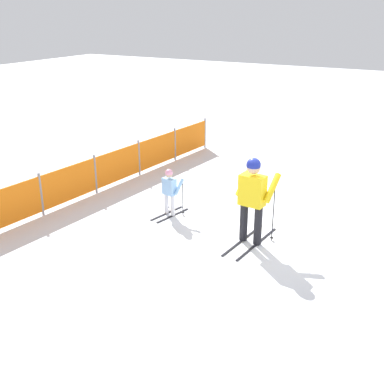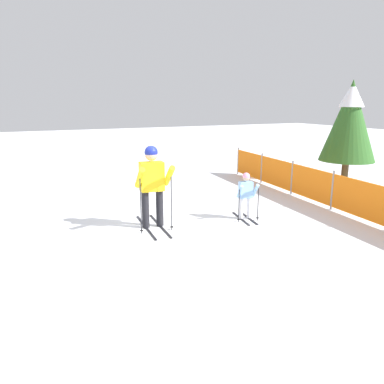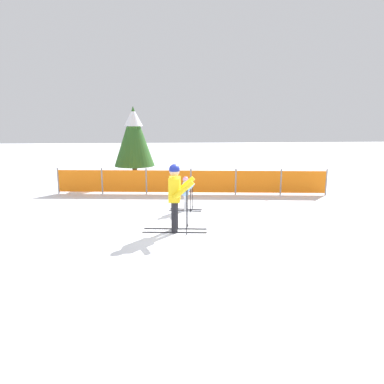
{
  "view_description": "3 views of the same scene",
  "coord_description": "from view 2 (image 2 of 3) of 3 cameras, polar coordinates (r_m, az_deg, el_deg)",
  "views": [
    {
      "loc": [
        -8.25,
        -3.08,
        4.38
      ],
      "look_at": [
        -0.12,
        1.48,
        0.79
      ],
      "focal_mm": 45.0,
      "sensor_mm": 36.0,
      "label": 1
    },
    {
      "loc": [
        7.06,
        -2.44,
        2.63
      ],
      "look_at": [
        0.13,
        0.88,
        0.77
      ],
      "focal_mm": 35.0,
      "sensor_mm": 36.0,
      "label": 2
    },
    {
      "loc": [
        -0.32,
        -9.22,
        3.0
      ],
      "look_at": [
        0.28,
        0.81,
        0.88
      ],
      "focal_mm": 35.0,
      "sensor_mm": 36.0,
      "label": 3
    }
  ],
  "objects": [
    {
      "name": "safety_fence",
      "position": [
        9.87,
        20.63,
        0.24
      ],
      "size": [
        10.1,
        0.95,
        0.99
      ],
      "rotation": [
        0.0,
        0.0,
        -0.09
      ],
      "color": "gray",
      "rests_on": "ground_plane"
    },
    {
      "name": "skier_adult",
      "position": [
        7.84,
        -6.09,
        1.89
      ],
      "size": [
        1.68,
        0.78,
        1.75
      ],
      "rotation": [
        0.0,
        0.0,
        -0.09
      ],
      "color": "black",
      "rests_on": "ground_plane"
    },
    {
      "name": "ground_plane",
      "position": [
        7.93,
        -6.18,
        -5.85
      ],
      "size": [
        60.0,
        60.0,
        0.0
      ],
      "primitive_type": "plane",
      "color": "white"
    },
    {
      "name": "conifer_far",
      "position": [
        13.45,
        22.93,
        10.13
      ],
      "size": [
        1.79,
        1.79,
        3.32
      ],
      "color": "#4C3823",
      "rests_on": "ground_plane"
    },
    {
      "name": "skier_child",
      "position": [
        8.55,
        8.21,
        -0.07
      ],
      "size": [
        1.04,
        0.52,
        1.08
      ],
      "rotation": [
        0.0,
        0.0,
        -0.2
      ],
      "color": "black",
      "rests_on": "ground_plane"
    }
  ]
}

